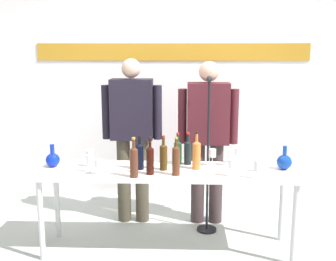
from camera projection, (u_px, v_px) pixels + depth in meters
The scene contains 25 objects.
ground_plane at pixel (167, 249), 3.85m from camera, with size 10.00×10.00×0.00m, color #AFB8B2.
back_wall at pixel (172, 75), 4.98m from camera, with size 4.57×0.11×3.00m.
display_table at pixel (167, 177), 3.71m from camera, with size 2.29×0.56×0.77m.
decanter_blue_left at pixel (53, 159), 3.77m from camera, with size 0.13×0.13×0.21m.
decanter_blue_right at pixel (284, 162), 3.69m from camera, with size 0.13×0.13×0.22m.
presenter_left at pixel (132, 130), 4.30m from camera, with size 0.62×0.22×1.72m.
presenter_right at pixel (208, 132), 4.27m from camera, with size 0.62×0.22×1.70m.
wine_bottle_0 at pixel (163, 156), 3.66m from camera, with size 0.07×0.07×0.31m.
wine_bottle_1 at pixel (140, 155), 3.68m from camera, with size 0.07×0.07×0.30m.
wine_bottle_2 at pixel (150, 159), 3.53m from camera, with size 0.07×0.07×0.33m.
wine_bottle_3 at pixel (134, 161), 3.45m from camera, with size 0.07×0.07×0.34m.
wine_bottle_4 at pixel (188, 151), 3.84m from camera, with size 0.07×0.07×0.30m.
wine_bottle_5 at pixel (178, 151), 3.84m from camera, with size 0.07×0.07×0.30m.
wine_bottle_6 at pixel (196, 154), 3.68m from camera, with size 0.07×0.07×0.34m.
wine_bottle_7 at pixel (176, 159), 3.51m from camera, with size 0.07×0.07×0.33m.
wine_glass_left_0 at pixel (90, 155), 3.76m from camera, with size 0.07×0.07×0.15m.
wine_glass_left_1 at pixel (98, 163), 3.52m from camera, with size 0.07×0.07×0.14m.
wine_glass_left_2 at pixel (90, 160), 3.60m from camera, with size 0.06×0.06×0.16m.
wine_glass_right_0 at pixel (262, 162), 3.60m from camera, with size 0.06×0.06×0.13m.
wine_glass_right_1 at pixel (232, 164), 3.48m from camera, with size 0.07×0.07×0.15m.
wine_glass_right_2 at pixel (212, 153), 3.80m from camera, with size 0.07×0.07×0.16m.
wine_glass_right_3 at pixel (257, 166), 3.42m from camera, with size 0.07×0.07×0.16m.
wine_glass_right_4 at pixel (231, 154), 3.79m from camera, with size 0.06×0.06×0.15m.
wine_glass_right_5 at pixel (238, 152), 3.86m from camera, with size 0.07×0.07×0.15m.
microphone_stand at pixel (208, 181), 4.14m from camera, with size 0.20×0.20×1.57m.
Camera 1 is at (0.14, -3.55, 1.84)m, focal length 44.44 mm.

